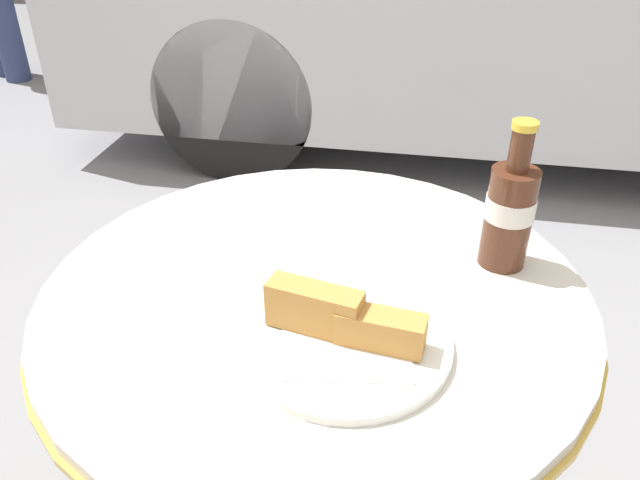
% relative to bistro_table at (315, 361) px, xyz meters
% --- Properties ---
extents(bistro_table, '(0.75, 0.75, 0.72)m').
position_rel_bistro_table_xyz_m(bistro_table, '(0.00, 0.00, 0.00)').
color(bistro_table, gold).
rests_on(bistro_table, ground_plane).
extents(cola_bottle_left, '(0.07, 0.07, 0.21)m').
position_rel_bistro_table_xyz_m(cola_bottle_left, '(0.25, 0.10, 0.22)').
color(cola_bottle_left, '#4C2819').
rests_on(cola_bottle_left, bistro_table).
extents(lunch_plate_near, '(0.25, 0.25, 0.07)m').
position_rel_bistro_table_xyz_m(lunch_plate_near, '(0.06, -0.11, 0.15)').
color(lunch_plate_near, white).
rests_on(lunch_plate_near, bistro_table).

